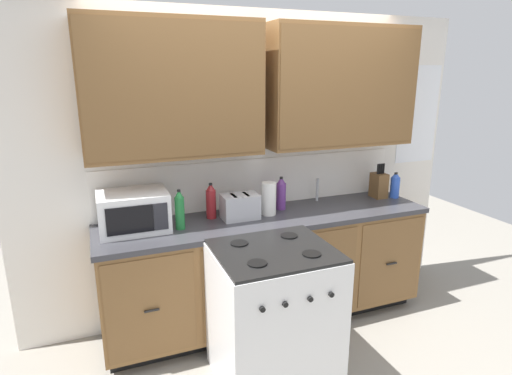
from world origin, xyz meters
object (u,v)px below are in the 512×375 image
object	(u,v)px
stove_range	(274,315)
bottle_blue	(395,185)
toaster	(240,207)
microwave	(133,211)
bottle_violet	(281,193)
knife_block	(379,185)
paper_towel_roll	(269,199)
bottle_red	(211,201)
bottle_green	(180,210)

from	to	relation	value
stove_range	bottle_blue	world-z (taller)	bottle_blue
stove_range	toaster	world-z (taller)	toaster
microwave	bottle_violet	size ratio (longest dim) A/B	1.77
knife_block	bottle_blue	bearing A→B (deg)	-23.78
bottle_violet	paper_towel_roll	bearing A→B (deg)	-149.31
stove_range	bottle_red	world-z (taller)	bottle_red
stove_range	bottle_green	bearing A→B (deg)	128.27
toaster	bottle_green	size ratio (longest dim) A/B	0.95
bottle_green	toaster	bearing A→B (deg)	6.27
paper_towel_roll	bottle_green	world-z (taller)	bottle_green
bottle_violet	stove_range	bearing A→B (deg)	-117.40
toaster	bottle_green	world-z (taller)	bottle_green
microwave	bottle_blue	xyz separation A→B (m)	(2.26, -0.02, -0.03)
bottle_violet	bottle_red	bearing A→B (deg)	-179.53
bottle_violet	bottle_blue	xyz separation A→B (m)	(1.09, -0.07, -0.02)
bottle_red	bottle_blue	bearing A→B (deg)	-2.26
stove_range	bottle_violet	world-z (taller)	bottle_violet
microwave	knife_block	size ratio (longest dim) A/B	1.55
stove_range	toaster	distance (m)	0.86
microwave	bottle_green	distance (m)	0.32
microwave	bottle_blue	size ratio (longest dim) A/B	2.08
bottle_green	bottle_violet	size ratio (longest dim) A/B	1.08
toaster	paper_towel_roll	bearing A→B (deg)	2.10
stove_range	bottle_blue	distance (m)	1.72
stove_range	bottle_red	bearing A→B (deg)	105.32
toaster	paper_towel_roll	world-z (taller)	paper_towel_roll
paper_towel_roll	bottle_green	size ratio (longest dim) A/B	0.89
microwave	bottle_blue	distance (m)	2.26
paper_towel_roll	bottle_violet	size ratio (longest dim) A/B	0.96
microwave	bottle_green	size ratio (longest dim) A/B	1.63
bottle_green	bottle_violet	xyz separation A→B (m)	(0.86, 0.15, -0.01)
toaster	bottle_blue	world-z (taller)	bottle_blue
knife_block	bottle_blue	distance (m)	0.14
paper_towel_roll	bottle_blue	world-z (taller)	paper_towel_roll
stove_range	bottle_red	size ratio (longest dim) A/B	3.41
toaster	knife_block	xyz separation A→B (m)	(1.34, 0.08, 0.02)
bottle_green	paper_towel_roll	bearing A→B (deg)	4.87
bottle_blue	paper_towel_roll	bearing A→B (deg)	-179.24
toaster	bottle_red	world-z (taller)	bottle_red
bottle_green	bottle_blue	size ratio (longest dim) A/B	1.27
bottle_violet	bottle_green	bearing A→B (deg)	-170.24
bottle_violet	knife_block	bearing A→B (deg)	-0.80
knife_block	paper_towel_roll	xyz separation A→B (m)	(-1.10, -0.07, 0.01)
bottle_violet	bottle_red	world-z (taller)	bottle_red
knife_block	bottle_green	world-z (taller)	knife_block
stove_range	toaster	size ratio (longest dim) A/B	3.39
bottle_green	bottle_violet	world-z (taller)	bottle_green
knife_block	bottle_violet	bearing A→B (deg)	179.20
toaster	bottle_red	xyz separation A→B (m)	(-0.20, 0.09, 0.04)
stove_range	knife_block	world-z (taller)	knife_block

